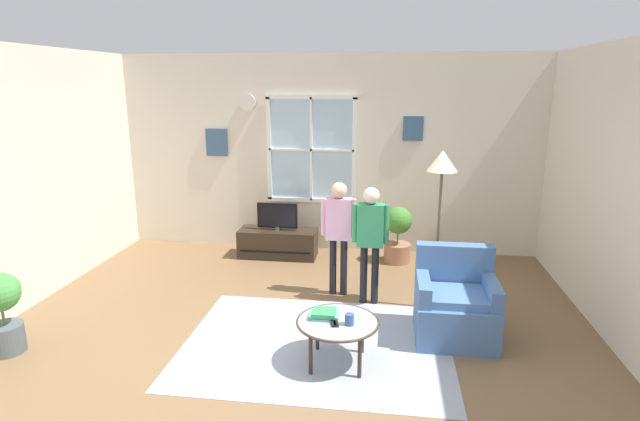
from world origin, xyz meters
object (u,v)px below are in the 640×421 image
(tv_stand, at_px, (278,243))
(potted_plant_corner, at_px, (2,309))
(remote_near_cup, at_px, (333,323))
(floor_lamp, at_px, (441,177))
(coffee_table, at_px, (338,324))
(armchair, at_px, (455,305))
(television, at_px, (277,216))
(cup, at_px, (349,319))
(person_pink_shirt, at_px, (339,225))
(book_stack, at_px, (324,314))
(potted_plant_by_window, at_px, (398,233))
(remote_near_books, at_px, (336,323))
(person_green_shirt, at_px, (370,232))

(tv_stand, relative_size, potted_plant_corner, 1.42)
(remote_near_cup, bearing_deg, floor_lamp, 53.58)
(coffee_table, bearing_deg, armchair, 31.04)
(television, height_order, cup, television)
(cup, bearing_deg, tv_stand, 114.04)
(tv_stand, distance_m, person_pink_shirt, 1.69)
(book_stack, height_order, potted_plant_by_window, potted_plant_by_window)
(armchair, relative_size, person_pink_shirt, 0.64)
(remote_near_books, xyz_separation_m, person_green_shirt, (0.24, 1.38, 0.42))
(television, xyz_separation_m, floor_lamp, (2.09, -1.45, 0.87))
(person_green_shirt, xyz_separation_m, potted_plant_by_window, (0.34, 1.41, -0.43))
(cup, relative_size, remote_near_cup, 0.72)
(cup, relative_size, remote_near_books, 0.72)
(tv_stand, bearing_deg, book_stack, -69.35)
(remote_near_books, bearing_deg, armchair, 32.76)
(remote_near_books, xyz_separation_m, floor_lamp, (0.97, 1.33, 1.06))
(floor_lamp, bearing_deg, television, 145.19)
(book_stack, xyz_separation_m, potted_plant_corner, (-2.95, -0.27, -0.01))
(television, distance_m, potted_plant_by_window, 1.71)
(tv_stand, relative_size, coffee_table, 1.50)
(coffee_table, bearing_deg, remote_near_books, -102.43)
(cup, distance_m, potted_plant_corner, 3.18)
(coffee_table, bearing_deg, cup, -26.57)
(remote_near_cup, relative_size, person_green_shirt, 0.10)
(book_stack, bearing_deg, remote_near_cup, -49.52)
(remote_near_books, bearing_deg, potted_plant_by_window, 78.42)
(potted_plant_corner, xyz_separation_m, floor_lamp, (4.02, 1.50, 1.05))
(television, relative_size, coffee_table, 0.78)
(potted_plant_corner, bearing_deg, remote_near_cup, 3.00)
(book_stack, height_order, floor_lamp, floor_lamp)
(tv_stand, xyz_separation_m, television, (0.00, -0.00, 0.41))
(tv_stand, xyz_separation_m, armchair, (2.23, -2.08, 0.13))
(potted_plant_by_window, bearing_deg, television, -179.70)
(remote_near_books, distance_m, remote_near_cup, 0.02)
(television, height_order, person_green_shirt, person_green_shirt)
(coffee_table, distance_m, potted_plant_corner, 3.08)
(remote_near_cup, height_order, potted_plant_corner, potted_plant_corner)
(remote_near_books, xyz_separation_m, potted_plant_by_window, (0.57, 2.79, -0.01))
(floor_lamp, bearing_deg, armchair, -77.46)
(coffee_table, xyz_separation_m, remote_near_books, (-0.01, -0.05, 0.04))
(armchair, xyz_separation_m, book_stack, (-1.22, -0.61, 0.12))
(remote_near_cup, bearing_deg, potted_plant_corner, -177.00)
(remote_near_cup, distance_m, potted_plant_by_window, 2.86)
(coffee_table, height_order, person_green_shirt, person_green_shirt)
(potted_plant_by_window, bearing_deg, potted_plant_corner, -140.84)
(book_stack, relative_size, potted_plant_by_window, 0.33)
(potted_plant_by_window, bearing_deg, floor_lamp, -74.98)
(remote_near_books, bearing_deg, person_green_shirt, 80.27)
(television, height_order, coffee_table, television)
(coffee_table, distance_m, person_green_shirt, 1.42)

